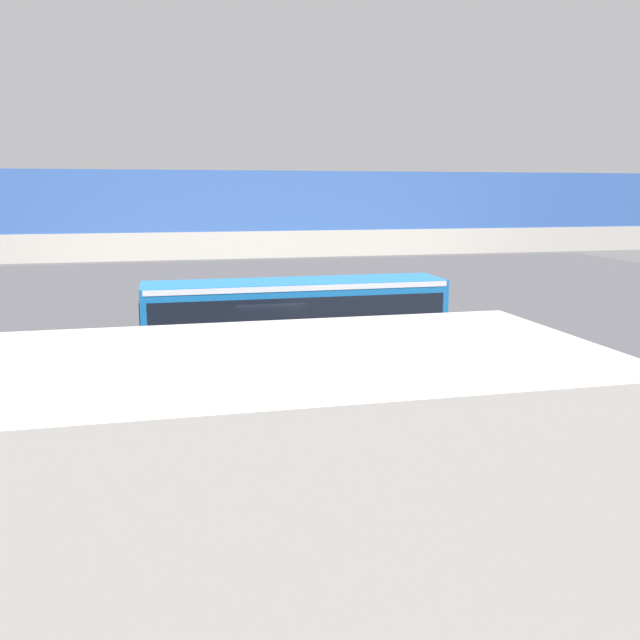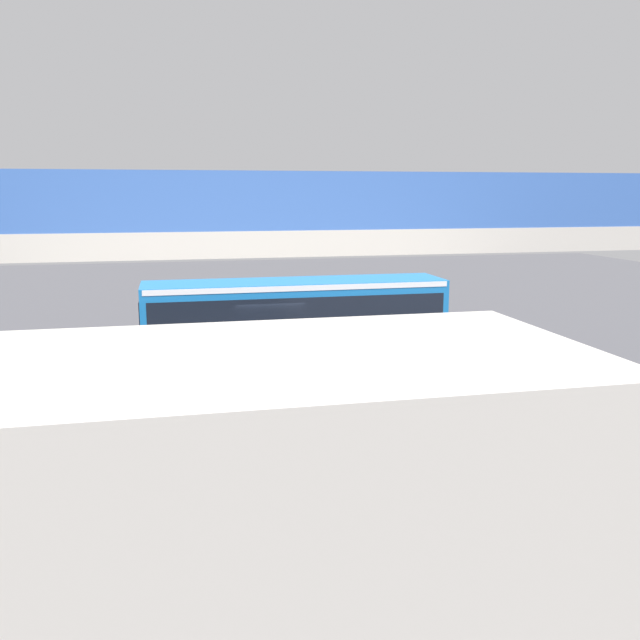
{
  "view_description": "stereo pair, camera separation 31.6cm",
  "coord_description": "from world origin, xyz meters",
  "px_view_note": "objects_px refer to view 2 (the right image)",
  "views": [
    {
      "loc": [
        3.8,
        24.62,
        6.45
      ],
      "look_at": [
        -2.08,
        -0.07,
        1.6
      ],
      "focal_mm": 37.52,
      "sensor_mm": 36.0,
      "label": 1
    },
    {
      "loc": [
        3.49,
        24.69,
        6.45
      ],
      "look_at": [
        -2.08,
        -0.07,
        1.6
      ],
      "focal_mm": 37.52,
      "sensor_mm": 36.0,
      "label": 2
    }
  ],
  "objects_px": {
    "parked_van": "(46,379)",
    "traffic_sign": "(334,297)",
    "pedestrian": "(260,324)",
    "bicycle_black": "(8,388)",
    "city_bus": "(296,313)"
  },
  "relations": [
    {
      "from": "parked_van",
      "to": "bicycle_black",
      "type": "bearing_deg",
      "value": -54.37
    },
    {
      "from": "bicycle_black",
      "to": "parked_van",
      "type": "bearing_deg",
      "value": 125.63
    },
    {
      "from": "pedestrian",
      "to": "traffic_sign",
      "type": "relative_size",
      "value": 0.64
    },
    {
      "from": "traffic_sign",
      "to": "pedestrian",
      "type": "bearing_deg",
      "value": 8.64
    },
    {
      "from": "parked_van",
      "to": "traffic_sign",
      "type": "bearing_deg",
      "value": -140.67
    },
    {
      "from": "city_bus",
      "to": "pedestrian",
      "type": "distance_m",
      "value": 3.46
    },
    {
      "from": "city_bus",
      "to": "parked_van",
      "type": "xyz_separation_m",
      "value": [
        8.25,
        5.08,
        -0.7
      ]
    },
    {
      "from": "city_bus",
      "to": "parked_van",
      "type": "bearing_deg",
      "value": 31.62
    },
    {
      "from": "city_bus",
      "to": "traffic_sign",
      "type": "xyz_separation_m",
      "value": [
        -2.44,
        -3.68,
        0.01
      ]
    },
    {
      "from": "bicycle_black",
      "to": "traffic_sign",
      "type": "bearing_deg",
      "value": -151.55
    },
    {
      "from": "pedestrian",
      "to": "traffic_sign",
      "type": "bearing_deg",
      "value": -171.36
    },
    {
      "from": "pedestrian",
      "to": "traffic_sign",
      "type": "distance_m",
      "value": 3.62
    },
    {
      "from": "parked_van",
      "to": "city_bus",
      "type": "bearing_deg",
      "value": -148.38
    },
    {
      "from": "bicycle_black",
      "to": "pedestrian",
      "type": "distance_m",
      "value": 10.71
    },
    {
      "from": "bicycle_black",
      "to": "pedestrian",
      "type": "relative_size",
      "value": 0.99
    }
  ]
}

